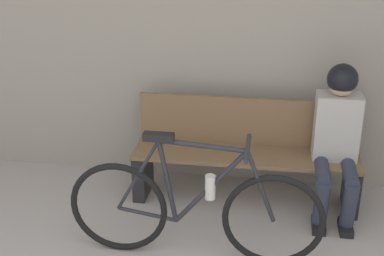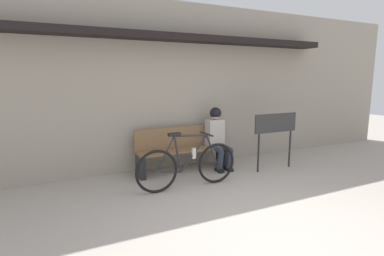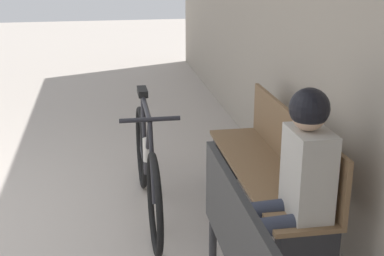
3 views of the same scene
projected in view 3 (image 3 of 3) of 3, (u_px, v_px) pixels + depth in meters
The scene contains 4 objects.
park_bench_near at pixel (271, 173), 3.83m from camera, with size 1.80×0.42×0.83m.
bicycle at pixel (147, 168), 3.97m from camera, with size 1.75×0.40×0.93m.
person_seated at pixel (293, 175), 3.07m from camera, with size 0.34×0.59×1.20m.
signboard at pixel (234, 249), 2.05m from camera, with size 0.97×0.04×1.10m.
Camera 3 is at (3.39, 1.36, 1.93)m, focal length 50.00 mm.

